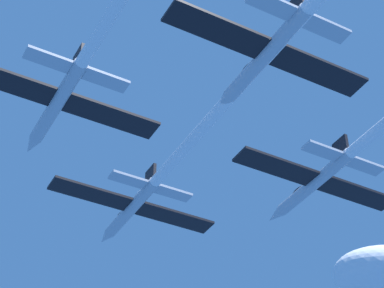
# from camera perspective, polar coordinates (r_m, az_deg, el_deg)

# --- Properties ---
(jet_lead) EXTENTS (18.73, 63.69, 3.10)m
(jet_lead) POSITION_cam_1_polar(r_m,az_deg,el_deg) (65.77, 2.14, 2.71)
(jet_lead) COLOR #B2BAC6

